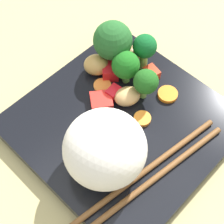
{
  "coord_description": "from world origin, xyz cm",
  "views": [
    {
      "loc": [
        -18.66,
        -16.1,
        42.79
      ],
      "look_at": [
        -0.85,
        1.15,
        3.9
      ],
      "focal_mm": 56.15,
      "sensor_mm": 36.0,
      "label": 1
    }
  ],
  "objects_px": {
    "square_plate": "(122,125)",
    "carrot_slice_1": "(142,119)",
    "rice_mound": "(105,149)",
    "broccoli_floret_3": "(113,41)",
    "chopstick_pair": "(147,177)"
  },
  "relations": [
    {
      "from": "square_plate",
      "to": "carrot_slice_1",
      "type": "relative_size",
      "value": 10.9
    },
    {
      "from": "rice_mound",
      "to": "broccoli_floret_3",
      "type": "height_order",
      "value": "rice_mound"
    },
    {
      "from": "chopstick_pair",
      "to": "square_plate",
      "type": "bearing_deg",
      "value": 72.05
    },
    {
      "from": "rice_mound",
      "to": "chopstick_pair",
      "type": "distance_m",
      "value": 0.07
    },
    {
      "from": "broccoli_floret_3",
      "to": "carrot_slice_1",
      "type": "xyz_separation_m",
      "value": [
        -0.04,
        -0.1,
        -0.04
      ]
    },
    {
      "from": "carrot_slice_1",
      "to": "chopstick_pair",
      "type": "height_order",
      "value": "chopstick_pair"
    },
    {
      "from": "rice_mound",
      "to": "carrot_slice_1",
      "type": "distance_m",
      "value": 0.09
    },
    {
      "from": "carrot_slice_1",
      "to": "square_plate",
      "type": "bearing_deg",
      "value": 138.79
    },
    {
      "from": "square_plate",
      "to": "chopstick_pair",
      "type": "xyz_separation_m",
      "value": [
        -0.04,
        -0.08,
        0.01
      ]
    },
    {
      "from": "carrot_slice_1",
      "to": "rice_mound",
      "type": "bearing_deg",
      "value": -172.89
    },
    {
      "from": "rice_mound",
      "to": "carrot_slice_1",
      "type": "relative_size",
      "value": 4.18
    },
    {
      "from": "broccoli_floret_3",
      "to": "rice_mound",
      "type": "bearing_deg",
      "value": -139.09
    },
    {
      "from": "square_plate",
      "to": "chopstick_pair",
      "type": "distance_m",
      "value": 0.09
    },
    {
      "from": "broccoli_floret_3",
      "to": "chopstick_pair",
      "type": "distance_m",
      "value": 0.2
    },
    {
      "from": "chopstick_pair",
      "to": "rice_mound",
      "type": "bearing_deg",
      "value": 122.55
    }
  ]
}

